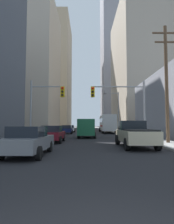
{
  "coord_description": "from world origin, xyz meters",
  "views": [
    {
      "loc": [
        -0.26,
        -2.01,
        1.61
      ],
      "look_at": [
        0.0,
        24.6,
        3.38
      ],
      "focal_mm": 30.52,
      "sensor_mm": 36.0,
      "label": 1
    }
  ],
  "objects_px": {
    "city_bus": "(107,123)",
    "sedan_grey": "(28,141)",
    "cargo_van_green": "(86,127)",
    "sedan_white": "(70,129)",
    "pickup_truck_beige": "(134,134)",
    "sedan_maroon": "(52,134)",
    "sedan_navy": "(67,129)",
    "traffic_signal_near_right": "(120,99)",
    "traffic_signal_near_left": "(45,100)"
  },
  "relations": [
    {
      "from": "sedan_maroon",
      "to": "sedan_white",
      "type": "distance_m",
      "value": 22.68
    },
    {
      "from": "cargo_van_green",
      "to": "traffic_signal_near_right",
      "type": "bearing_deg",
      "value": -56.73
    },
    {
      "from": "pickup_truck_beige",
      "to": "traffic_signal_near_left",
      "type": "relative_size",
      "value": 0.91
    },
    {
      "from": "sedan_grey",
      "to": "traffic_signal_near_right",
      "type": "height_order",
      "value": "traffic_signal_near_right"
    },
    {
      "from": "cargo_van_green",
      "to": "traffic_signal_near_left",
      "type": "distance_m",
      "value": 7.13
    },
    {
      "from": "sedan_maroon",
      "to": "traffic_signal_near_right",
      "type": "bearing_deg",
      "value": 11.05
    },
    {
      "from": "cargo_van_green",
      "to": "sedan_maroon",
      "type": "relative_size",
      "value": 1.24
    },
    {
      "from": "sedan_grey",
      "to": "traffic_signal_near_left",
      "type": "xyz_separation_m",
      "value": [
        -0.99,
        8.75,
        3.25
      ]
    },
    {
      "from": "sedan_maroon",
      "to": "traffic_signal_near_left",
      "type": "xyz_separation_m",
      "value": [
        -0.96,
        1.27,
        3.25
      ]
    },
    {
      "from": "sedan_grey",
      "to": "sedan_navy",
      "type": "bearing_deg",
      "value": 90.62
    },
    {
      "from": "cargo_van_green",
      "to": "sedan_maroon",
      "type": "xyz_separation_m",
      "value": [
        -3.13,
        -6.42,
        -0.52
      ]
    },
    {
      "from": "sedan_grey",
      "to": "sedan_maroon",
      "type": "bearing_deg",
      "value": 90.23
    },
    {
      "from": "traffic_signal_near_right",
      "to": "cargo_van_green",
      "type": "bearing_deg",
      "value": 123.27
    },
    {
      "from": "traffic_signal_near_right",
      "to": "traffic_signal_near_left",
      "type": "bearing_deg",
      "value": -179.99
    },
    {
      "from": "pickup_truck_beige",
      "to": "sedan_navy",
      "type": "bearing_deg",
      "value": 108.97
    },
    {
      "from": "sedan_grey",
      "to": "traffic_signal_near_left",
      "type": "distance_m",
      "value": 9.39
    },
    {
      "from": "sedan_grey",
      "to": "traffic_signal_near_right",
      "type": "relative_size",
      "value": 0.71
    },
    {
      "from": "cargo_van_green",
      "to": "traffic_signal_near_right",
      "type": "relative_size",
      "value": 0.88
    },
    {
      "from": "sedan_navy",
      "to": "sedan_maroon",
      "type": "bearing_deg",
      "value": -89.2
    },
    {
      "from": "sedan_grey",
      "to": "sedan_maroon",
      "type": "relative_size",
      "value": 1.0
    },
    {
      "from": "sedan_maroon",
      "to": "traffic_signal_near_right",
      "type": "distance_m",
      "value": 7.43
    },
    {
      "from": "traffic_signal_near_left",
      "to": "traffic_signal_near_right",
      "type": "height_order",
      "value": "same"
    },
    {
      "from": "traffic_signal_near_left",
      "to": "sedan_white",
      "type": "bearing_deg",
      "value": 87.94
    },
    {
      "from": "sedan_grey",
      "to": "cargo_van_green",
      "type": "bearing_deg",
      "value": 77.41
    },
    {
      "from": "city_bus",
      "to": "traffic_signal_near_right",
      "type": "relative_size",
      "value": 1.93
    },
    {
      "from": "city_bus",
      "to": "sedan_grey",
      "type": "xyz_separation_m",
      "value": [
        -7.36,
        -28.07,
        -1.16
      ]
    },
    {
      "from": "sedan_maroon",
      "to": "sedan_navy",
      "type": "relative_size",
      "value": 1.01
    },
    {
      "from": "pickup_truck_beige",
      "to": "sedan_grey",
      "type": "bearing_deg",
      "value": -150.25
    },
    {
      "from": "city_bus",
      "to": "sedan_navy",
      "type": "bearing_deg",
      "value": -148.73
    },
    {
      "from": "sedan_white",
      "to": "traffic_signal_near_left",
      "type": "relative_size",
      "value": 0.71
    },
    {
      "from": "pickup_truck_beige",
      "to": "city_bus",
      "type": "bearing_deg",
      "value": 88.02
    },
    {
      "from": "city_bus",
      "to": "traffic_signal_near_right",
      "type": "height_order",
      "value": "traffic_signal_near_right"
    },
    {
      "from": "sedan_maroon",
      "to": "traffic_signal_near_right",
      "type": "relative_size",
      "value": 0.71
    },
    {
      "from": "city_bus",
      "to": "sedan_white",
      "type": "distance_m",
      "value": 7.95
    },
    {
      "from": "cargo_van_green",
      "to": "sedan_maroon",
      "type": "height_order",
      "value": "cargo_van_green"
    },
    {
      "from": "sedan_white",
      "to": "traffic_signal_near_right",
      "type": "xyz_separation_m",
      "value": [
        6.7,
        -21.41,
        3.35
      ]
    },
    {
      "from": "city_bus",
      "to": "pickup_truck_beige",
      "type": "height_order",
      "value": "city_bus"
    },
    {
      "from": "sedan_grey",
      "to": "pickup_truck_beige",
      "type": "bearing_deg",
      "value": 29.75
    },
    {
      "from": "cargo_van_green",
      "to": "traffic_signal_near_left",
      "type": "bearing_deg",
      "value": -128.45
    },
    {
      "from": "sedan_maroon",
      "to": "sedan_white",
      "type": "height_order",
      "value": "same"
    },
    {
      "from": "city_bus",
      "to": "sedan_maroon",
      "type": "height_order",
      "value": "city_bus"
    },
    {
      "from": "traffic_signal_near_right",
      "to": "city_bus",
      "type": "bearing_deg",
      "value": 87.4
    },
    {
      "from": "sedan_grey",
      "to": "traffic_signal_near_right",
      "type": "xyz_separation_m",
      "value": [
        6.49,
        8.75,
        3.35
      ]
    },
    {
      "from": "sedan_maroon",
      "to": "traffic_signal_near_left",
      "type": "height_order",
      "value": "traffic_signal_near_left"
    },
    {
      "from": "pickup_truck_beige",
      "to": "sedan_navy",
      "type": "relative_size",
      "value": 1.29
    },
    {
      "from": "cargo_van_green",
      "to": "sedan_white",
      "type": "distance_m",
      "value": 16.6
    },
    {
      "from": "traffic_signal_near_left",
      "to": "sedan_navy",
      "type": "bearing_deg",
      "value": 87.14
    },
    {
      "from": "cargo_van_green",
      "to": "sedan_grey",
      "type": "bearing_deg",
      "value": -102.59
    },
    {
      "from": "city_bus",
      "to": "traffic_signal_near_left",
      "type": "distance_m",
      "value": 21.15
    },
    {
      "from": "cargo_van_green",
      "to": "traffic_signal_near_right",
      "type": "distance_m",
      "value": 6.78
    }
  ]
}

